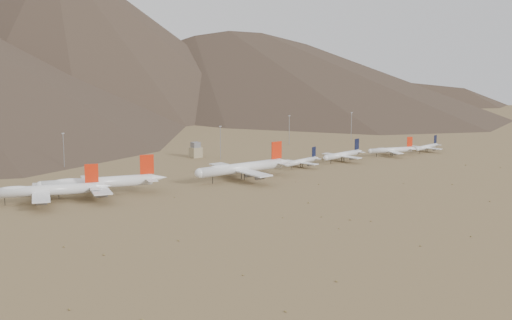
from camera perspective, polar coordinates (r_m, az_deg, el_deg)
ground at (r=441.70m, az=-0.17°, el=-2.22°), size 3000.00×3000.00×0.00m
widebody_west at (r=416.39m, az=-16.64°, el=-2.34°), size 67.54×53.79×20.86m
widebody_centre at (r=427.23m, az=-12.50°, el=-1.78°), size 75.02×59.23×22.79m
widebody_east at (r=465.65m, az=-1.16°, el=-0.63°), size 76.49×58.47×22.71m
narrowbody_a at (r=512.65m, az=3.70°, el=-0.10°), size 39.20×28.86×13.16m
narrowbody_b at (r=540.32m, az=6.99°, el=0.43°), size 46.73×34.11×15.54m
narrowbody_c at (r=571.66m, az=10.84°, el=0.79°), size 42.59×31.57×14.45m
narrowbody_d at (r=599.34m, az=13.54°, el=1.03°), size 36.89×27.08×12.34m
control_tower at (r=555.86m, az=-4.85°, el=0.75°), size 8.00×8.00×12.00m
mast_west at (r=521.91m, az=-15.14°, el=0.86°), size 2.00×0.60×25.70m
mast_centre at (r=545.34m, az=-2.87°, el=1.54°), size 2.00×0.60×25.70m
mast_east at (r=621.89m, az=2.68°, el=2.54°), size 2.00×0.60×25.70m
mast_far_east at (r=654.46m, az=7.64°, el=2.82°), size 2.00×0.60×25.70m
desert_scrub at (r=349.91m, az=6.18°, el=-5.38°), size 435.10×184.46×0.84m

